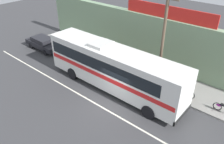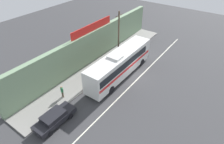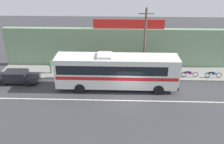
# 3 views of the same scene
# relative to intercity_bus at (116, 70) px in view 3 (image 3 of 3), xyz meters

# --- Properties ---
(ground_plane) EXTENTS (70.00, 70.00, 0.00)m
(ground_plane) POSITION_rel_intercity_bus_xyz_m (1.29, -1.61, -2.07)
(ground_plane) COLOR #3A3A3D
(sidewalk_slab) EXTENTS (30.00, 3.60, 0.14)m
(sidewalk_slab) POSITION_rel_intercity_bus_xyz_m (1.29, 3.59, -2.00)
(sidewalk_slab) COLOR gray
(sidewalk_slab) RESTS_ON ground_plane
(storefront_facade) EXTENTS (30.00, 0.70, 4.80)m
(storefront_facade) POSITION_rel_intercity_bus_xyz_m (1.29, 5.74, 0.33)
(storefront_facade) COLOR gray
(storefront_facade) RESTS_ON ground_plane
(storefront_billboard) EXTENTS (8.35, 0.12, 1.10)m
(storefront_billboard) POSITION_rel_intercity_bus_xyz_m (1.37, 5.74, 3.28)
(storefront_billboard) COLOR red
(storefront_billboard) RESTS_ON storefront_facade
(road_center_stripe) EXTENTS (30.00, 0.14, 0.01)m
(road_center_stripe) POSITION_rel_intercity_bus_xyz_m (1.29, -2.41, -2.06)
(road_center_stripe) COLOR silver
(road_center_stripe) RESTS_ON ground_plane
(intercity_bus) EXTENTS (12.26, 2.59, 3.78)m
(intercity_bus) POSITION_rel_intercity_bus_xyz_m (0.00, 0.00, 0.00)
(intercity_bus) COLOR silver
(intercity_bus) RESTS_ON ground_plane
(parked_car) EXTENTS (4.56, 1.84, 1.37)m
(parked_car) POSITION_rel_intercity_bus_xyz_m (-10.73, 0.84, -1.33)
(parked_car) COLOR black
(parked_car) RESTS_ON ground_plane
(utility_pole) EXTENTS (1.60, 0.22, 7.76)m
(utility_pole) POSITION_rel_intercity_bus_xyz_m (2.96, 2.22, 2.09)
(utility_pole) COLOR brown
(utility_pole) RESTS_ON sidewalk_slab
(motorcycle_orange) EXTENTS (1.83, 0.56, 0.94)m
(motorcycle_orange) POSITION_rel_intercity_bus_xyz_m (5.01, 2.65, -1.50)
(motorcycle_orange) COLOR black
(motorcycle_orange) RESTS_ON sidewalk_slab
(motorcycle_red) EXTENTS (1.93, 0.56, 0.94)m
(motorcycle_red) POSITION_rel_intercity_bus_xyz_m (8.25, 2.59, -1.50)
(motorcycle_red) COLOR black
(motorcycle_red) RESTS_ON sidewalk_slab
(motorcycle_green) EXTENTS (1.91, 0.56, 0.94)m
(motorcycle_green) POSITION_rel_intercity_bus_xyz_m (10.87, 2.53, -1.50)
(motorcycle_green) COLOR black
(motorcycle_green) RESTS_ON sidewalk_slab
(pedestrian_near_shop) EXTENTS (0.30, 0.48, 1.61)m
(pedestrian_near_shop) POSITION_rel_intercity_bus_xyz_m (-7.61, 3.07, -1.00)
(pedestrian_near_shop) COLOR brown
(pedestrian_near_shop) RESTS_ON sidewalk_slab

